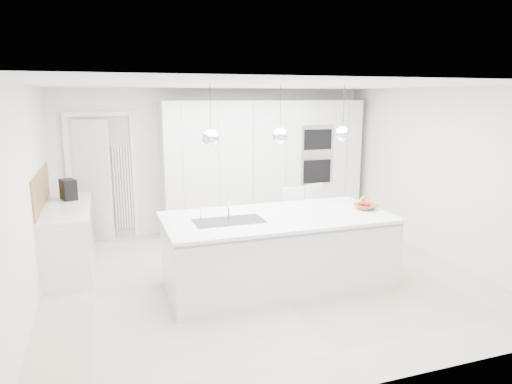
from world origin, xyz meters
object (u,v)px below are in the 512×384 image
object	(u,v)px
bar_stool_left	(296,223)
bar_stool_right	(318,220)
espresso_machine	(68,189)
island_base	(279,252)
fruit_bowl	(366,207)

from	to	relation	value
bar_stool_left	bar_stool_right	bearing A→B (deg)	14.37
espresso_machine	bar_stool_right	distance (m)	3.69
island_base	bar_stool_left	bearing A→B (deg)	55.08
island_base	bar_stool_right	xyz separation A→B (m)	(0.99, 0.90, 0.10)
island_base	bar_stool_right	world-z (taller)	bar_stool_right
bar_stool_left	bar_stool_right	xyz separation A→B (m)	(0.34, -0.03, 0.02)
fruit_bowl	bar_stool_right	size ratio (longest dim) A/B	0.28
island_base	espresso_machine	xyz separation A→B (m)	(-2.53, 1.88, 0.62)
bar_stool_left	fruit_bowl	bearing A→B (deg)	-39.82
fruit_bowl	bar_stool_left	bearing A→B (deg)	120.97
fruit_bowl	bar_stool_right	bearing A→B (deg)	103.91
fruit_bowl	bar_stool_left	world-z (taller)	bar_stool_left
espresso_machine	bar_stool_right	world-z (taller)	espresso_machine
bar_stool_left	island_base	bearing A→B (deg)	-105.71
island_base	fruit_bowl	size ratio (longest dim) A/B	9.46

